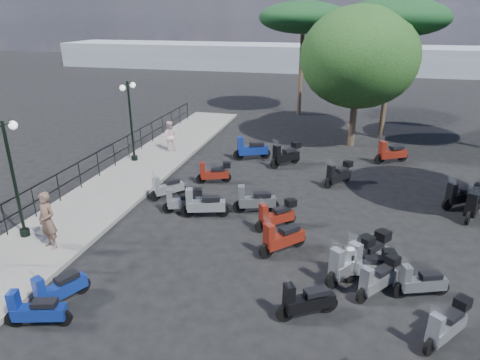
% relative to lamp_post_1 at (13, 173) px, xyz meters
% --- Properties ---
extents(ground, '(120.00, 120.00, 0.00)m').
position_rel_lamp_post_1_xyz_m(ground, '(7.23, 0.50, -2.29)').
color(ground, black).
rests_on(ground, ground).
extents(sidewalk, '(3.00, 30.00, 0.15)m').
position_rel_lamp_post_1_xyz_m(sidewalk, '(0.73, 3.50, -2.21)').
color(sidewalk, '#64615F').
rests_on(sidewalk, ground).
extents(railing, '(0.04, 26.04, 1.10)m').
position_rel_lamp_post_1_xyz_m(railing, '(-0.57, 3.30, -1.39)').
color(railing, black).
rests_on(railing, sidewalk).
extents(lamp_post_1, '(0.32, 1.10, 3.75)m').
position_rel_lamp_post_1_xyz_m(lamp_post_1, '(0.00, 0.00, 0.00)').
color(lamp_post_1, black).
rests_on(lamp_post_1, sidewalk).
extents(lamp_post_2, '(0.33, 1.11, 3.76)m').
position_rel_lamp_post_1_xyz_m(lamp_post_2, '(-0.09, 7.70, 0.01)').
color(lamp_post_2, black).
rests_on(lamp_post_2, sidewalk).
extents(woman, '(0.75, 0.60, 1.78)m').
position_rel_lamp_post_1_xyz_m(woman, '(1.28, -0.41, -1.25)').
color(woman, brown).
rests_on(woman, sidewalk).
extents(pedestrian_far, '(0.89, 0.79, 1.53)m').
position_rel_lamp_post_1_xyz_m(pedestrian_far, '(0.97, 9.59, -1.37)').
color(pedestrian_far, silver).
rests_on(pedestrian_far, sidewalk).
extents(scooter_1, '(1.51, 0.64, 1.22)m').
position_rel_lamp_post_1_xyz_m(scooter_1, '(3.10, -3.42, -1.86)').
color(scooter_1, black).
rests_on(scooter_1, ground).
extents(scooter_2, '(0.85, 1.47, 1.26)m').
position_rel_lamp_post_1_xyz_m(scooter_2, '(3.12, -2.59, -1.85)').
color(scooter_2, black).
rests_on(scooter_2, ground).
extents(scooter_3, '(1.09, 1.23, 1.23)m').
position_rel_lamp_post_1_xyz_m(scooter_3, '(3.11, 4.18, -1.86)').
color(scooter_3, black).
rests_on(scooter_3, ground).
extents(scooter_4, '(1.43, 0.74, 1.19)m').
position_rel_lamp_post_1_xyz_m(scooter_4, '(4.20, 3.11, -1.84)').
color(scooter_4, black).
rests_on(scooter_4, ground).
extents(scooter_5, '(1.76, 0.97, 1.49)m').
position_rel_lamp_post_1_xyz_m(scooter_5, '(5.26, 9.58, -1.77)').
color(scooter_5, black).
rests_on(scooter_5, ground).
extents(scooter_8, '(1.26, 1.34, 1.38)m').
position_rel_lamp_post_1_xyz_m(scooter_8, '(8.09, 1.21, -1.81)').
color(scooter_8, black).
rests_on(scooter_8, ground).
extents(scooter_9, '(1.69, 0.75, 1.38)m').
position_rel_lamp_post_1_xyz_m(scooter_9, '(5.03, 2.94, -1.81)').
color(scooter_9, black).
rests_on(scooter_9, ground).
extents(scooter_10, '(1.65, 0.75, 1.35)m').
position_rel_lamp_post_1_xyz_m(scooter_10, '(6.71, 3.73, -1.82)').
color(scooter_10, black).
rests_on(scooter_10, ground).
extents(scooter_11, '(1.43, 0.78, 1.20)m').
position_rel_lamp_post_1_xyz_m(scooter_11, '(4.42, 6.15, -1.83)').
color(scooter_11, black).
rests_on(scooter_11, ground).
extents(scooter_14, '(1.41, 0.94, 1.27)m').
position_rel_lamp_post_1_xyz_m(scooter_14, '(9.10, -1.58, -1.85)').
color(scooter_14, black).
rests_on(scooter_14, ground).
extents(scooter_15, '(1.55, 0.58, 1.24)m').
position_rel_lamp_post_1_xyz_m(scooter_15, '(10.53, 0.35, -1.82)').
color(scooter_15, black).
rests_on(scooter_15, ground).
extents(scooter_16, '(1.27, 1.17, 1.26)m').
position_rel_lamp_post_1_xyz_m(scooter_16, '(7.67, 2.71, -1.81)').
color(scooter_16, black).
rests_on(scooter_16, ground).
extents(scooter_17, '(1.29, 1.46, 1.42)m').
position_rel_lamp_post_1_xyz_m(scooter_17, '(7.07, 9.04, -1.75)').
color(scooter_17, black).
rests_on(scooter_17, ground).
extents(scooter_20, '(1.10, 1.29, 1.24)m').
position_rel_lamp_post_1_xyz_m(scooter_20, '(10.79, -0.24, -1.82)').
color(scooter_20, black).
rests_on(scooter_20, ground).
extents(scooter_21, '(1.26, 1.53, 1.44)m').
position_rel_lamp_post_1_xyz_m(scooter_21, '(10.55, 0.71, -1.74)').
color(scooter_21, black).
rests_on(scooter_21, ground).
extents(scooter_22, '(1.11, 1.31, 1.25)m').
position_rel_lamp_post_1_xyz_m(scooter_22, '(9.56, 7.20, -1.82)').
color(scooter_22, black).
rests_on(scooter_22, ground).
extents(scooter_23, '(1.61, 1.06, 1.43)m').
position_rel_lamp_post_1_xyz_m(scooter_23, '(11.92, 10.71, -1.79)').
color(scooter_23, black).
rests_on(scooter_23, ground).
extents(scooter_27, '(1.44, 0.71, 1.19)m').
position_rel_lamp_post_1_xyz_m(scooter_27, '(11.85, -0.08, -1.87)').
color(scooter_27, black).
rests_on(scooter_27, ground).
extents(scooter_28, '(0.94, 1.69, 1.43)m').
position_rel_lamp_post_1_xyz_m(scooter_28, '(14.27, 5.20, -1.75)').
color(scooter_28, black).
rests_on(scooter_28, ground).
extents(scooter_29, '(1.41, 1.08, 1.33)m').
position_rel_lamp_post_1_xyz_m(scooter_29, '(14.00, 5.98, -1.83)').
color(scooter_29, black).
rests_on(scooter_29, ground).
extents(scooter_30, '(1.10, 1.29, 1.24)m').
position_rel_lamp_post_1_xyz_m(scooter_30, '(12.16, -1.71, -1.82)').
color(scooter_30, black).
rests_on(scooter_30, ground).
extents(scooter_31, '(1.26, 1.53, 1.44)m').
position_rel_lamp_post_1_xyz_m(scooter_31, '(10.08, 0.27, -1.74)').
color(scooter_31, black).
rests_on(scooter_31, ground).
extents(broadleaf_tree, '(6.02, 6.02, 7.22)m').
position_rel_lamp_post_1_xyz_m(broadleaf_tree, '(10.03, 13.21, 2.37)').
color(broadleaf_tree, '#38281E').
rests_on(broadleaf_tree, ground).
extents(pine_0, '(5.66, 5.66, 7.55)m').
position_rel_lamp_post_1_xyz_m(pine_0, '(11.69, 15.11, 4.24)').
color(pine_0, '#38281E').
rests_on(pine_0, ground).
extents(pine_2, '(5.94, 5.94, 7.53)m').
position_rel_lamp_post_1_xyz_m(pine_2, '(6.37, 20.22, 4.18)').
color(pine_2, '#38281E').
rests_on(pine_2, ground).
extents(distant_hills, '(70.00, 8.00, 3.00)m').
position_rel_lamp_post_1_xyz_m(distant_hills, '(7.23, 45.50, -0.79)').
color(distant_hills, gray).
rests_on(distant_hills, ground).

